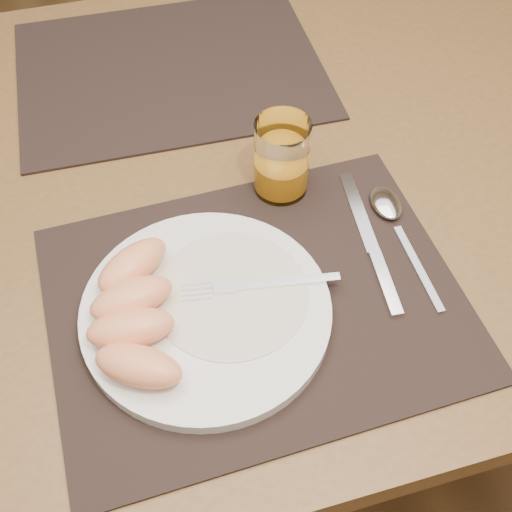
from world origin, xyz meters
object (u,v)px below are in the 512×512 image
object	(u,v)px
placemat_far	(170,69)
plate	(206,311)
fork	(247,286)
spoon	(390,212)
juice_glass	(281,161)
table	(223,208)
placemat_near	(256,301)
knife	(374,251)

from	to	relation	value
placemat_far	plate	world-z (taller)	plate
plate	fork	size ratio (longest dim) A/B	1.54
spoon	juice_glass	xyz separation A→B (m)	(-0.12, 0.08, 0.04)
table	placemat_near	xyz separation A→B (m)	(-0.01, -0.22, 0.09)
placemat_far	juice_glass	world-z (taller)	juice_glass
placemat_near	plate	distance (m)	0.06
plate	spoon	size ratio (longest dim) A/B	1.41
placemat_near	spoon	distance (m)	0.21
placemat_far	table	bearing A→B (deg)	-83.83
spoon	knife	bearing A→B (deg)	-130.01
table	plate	world-z (taller)	plate
table	placemat_far	world-z (taller)	placemat_far
knife	spoon	distance (m)	0.06
placemat_near	placemat_far	world-z (taller)	same
juice_glass	spoon	bearing A→B (deg)	-35.39
placemat_far	plate	size ratio (longest dim) A/B	1.67
fork	juice_glass	world-z (taller)	juice_glass
table	fork	bearing A→B (deg)	-95.71
placemat_near	knife	world-z (taller)	knife
placemat_near	juice_glass	distance (m)	0.18
table	plate	size ratio (longest dim) A/B	5.19
placemat_far	knife	bearing A→B (deg)	-68.71
placemat_far	plate	xyz separation A→B (m)	(-0.05, -0.44, 0.01)
table	fork	size ratio (longest dim) A/B	8.00
spoon	juice_glass	world-z (taller)	juice_glass
plate	spoon	bearing A→B (deg)	17.93
plate	fork	world-z (taller)	fork
plate	fork	xyz separation A→B (m)	(0.05, 0.01, 0.01)
fork	knife	xyz separation A→B (m)	(0.16, 0.02, -0.02)
fork	spoon	world-z (taller)	fork
placemat_near	spoon	size ratio (longest dim) A/B	2.35
knife	placemat_far	bearing A→B (deg)	111.29
spoon	juice_glass	size ratio (longest dim) A/B	1.87
fork	knife	world-z (taller)	fork
spoon	plate	bearing A→B (deg)	-162.07
table	placemat_far	xyz separation A→B (m)	(-0.02, 0.22, 0.09)
plate	knife	world-z (taller)	plate
plate	table	bearing A→B (deg)	72.63
placemat_near	juice_glass	size ratio (longest dim) A/B	4.40
plate	spoon	xyz separation A→B (m)	(0.25, 0.08, -0.00)
table	juice_glass	world-z (taller)	juice_glass
table	juice_glass	xyz separation A→B (m)	(0.06, -0.06, 0.13)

